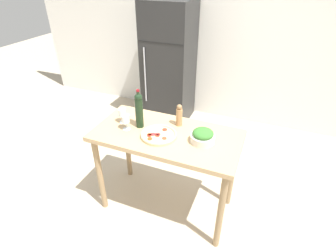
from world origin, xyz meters
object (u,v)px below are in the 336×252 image
at_px(salad_bowl, 203,136).
at_px(wine_bottle, 139,110).
at_px(homemade_pizza, 159,135).
at_px(wine_glass_near, 126,120).
at_px(wine_glass_far, 122,113).
at_px(pepper_mill, 179,116).
at_px(refrigerator, 169,64).

bearing_deg(salad_bowl, wine_bottle, 177.83).
bearing_deg(wine_bottle, homemade_pizza, -20.55).
bearing_deg(wine_glass_near, salad_bowl, 5.53).
relative_size(wine_glass_far, salad_bowl, 0.69).
xyz_separation_m(wine_glass_near, pepper_mill, (0.42, 0.25, 0.00)).
bearing_deg(refrigerator, homemade_pizza, -70.69).
xyz_separation_m(pepper_mill, homemade_pizza, (-0.10, -0.24, -0.09)).
xyz_separation_m(wine_bottle, wine_glass_near, (-0.09, -0.09, -0.08)).
relative_size(wine_bottle, wine_glass_near, 2.56).
height_order(wine_glass_near, pepper_mill, pepper_mill).
distance_m(pepper_mill, homemade_pizza, 0.28).
bearing_deg(wine_glass_near, refrigerator, 99.94).
bearing_deg(homemade_pizza, refrigerator, 109.31).
distance_m(wine_bottle, wine_glass_far, 0.19).
bearing_deg(wine_glass_far, pepper_mill, 17.03).
relative_size(refrigerator, pepper_mill, 8.39).
bearing_deg(wine_glass_far, salad_bowl, -1.78).
bearing_deg(wine_glass_near, wine_glass_far, 134.12).
bearing_deg(wine_glass_near, homemade_pizza, 1.01).
relative_size(refrigerator, homemade_pizza, 5.65).
distance_m(wine_glass_near, wine_glass_far, 0.13).
bearing_deg(pepper_mill, wine_glass_near, -149.45).
distance_m(wine_bottle, wine_glass_near, 0.15).
bearing_deg(refrigerator, wine_bottle, -76.65).
xyz_separation_m(refrigerator, wine_glass_near, (0.32, -1.82, 0.11)).
height_order(refrigerator, wine_bottle, refrigerator).
relative_size(refrigerator, salad_bowl, 8.66).
relative_size(wine_glass_near, salad_bowl, 0.69).
height_order(wine_glass_far, homemade_pizza, wine_glass_far).
relative_size(wine_glass_near, wine_glass_far, 1.00).
xyz_separation_m(wine_glass_far, salad_bowl, (0.78, -0.02, -0.05)).
bearing_deg(wine_bottle, wine_glass_near, -135.59).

